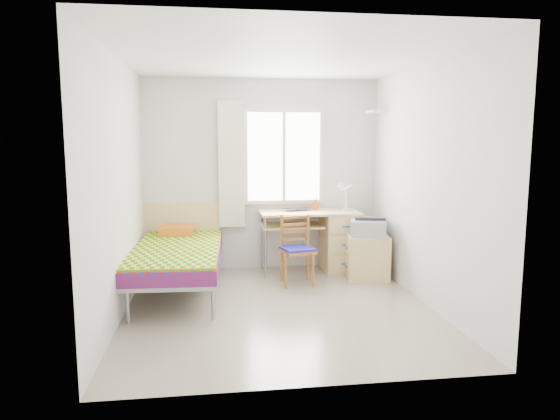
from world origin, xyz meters
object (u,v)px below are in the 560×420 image
object	(u,v)px
desk	(335,238)
printer	(367,227)
bed	(177,253)
cabinet	(367,257)
chair	(297,245)

from	to	relation	value
desk	printer	distance (m)	0.58
bed	cabinet	distance (m)	2.40
bed	chair	xyz separation A→B (m)	(1.46, 0.12, 0.03)
chair	bed	bearing A→B (deg)	170.96
printer	desk	bearing A→B (deg)	141.11
bed	desk	distance (m)	2.17
desk	cabinet	size ratio (longest dim) A/B	2.26
bed	printer	bearing A→B (deg)	7.82
desk	cabinet	xyz separation A→B (m)	(0.31, -0.45, -0.16)
desk	cabinet	distance (m)	0.57
chair	printer	size ratio (longest dim) A/B	1.46
desk	chair	world-z (taller)	chair
desk	printer	xyz separation A→B (m)	(0.31, -0.43, 0.23)
bed	printer	xyz separation A→B (m)	(2.38, 0.22, 0.23)
cabinet	desk	bearing A→B (deg)	132.21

